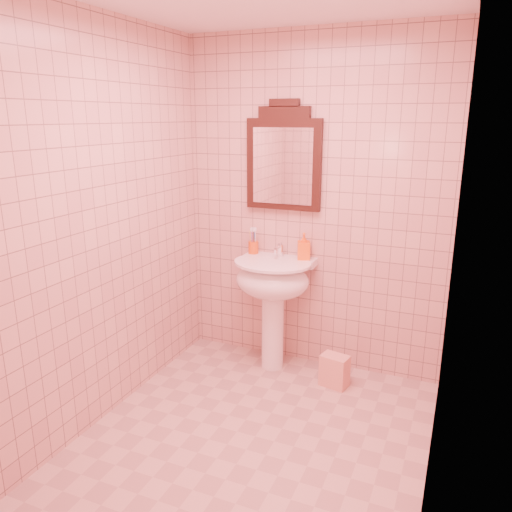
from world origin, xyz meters
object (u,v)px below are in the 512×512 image
at_px(toothbrush_cup, 253,247).
at_px(soap_dispenser, 304,246).
at_px(towel, 335,371).
at_px(pedestal_sink, 273,287).
at_px(mirror, 284,160).

relative_size(toothbrush_cup, soap_dispenser, 0.90).
xyz_separation_m(soap_dispenser, towel, (0.33, -0.24, -0.85)).
bearing_deg(toothbrush_cup, pedestal_sink, -34.29).
relative_size(pedestal_sink, toothbrush_cup, 4.76).
height_order(toothbrush_cup, soap_dispenser, soap_dispenser).
bearing_deg(soap_dispenser, mirror, 144.76).
bearing_deg(soap_dispenser, pedestal_sink, -161.65).
distance_m(pedestal_sink, toothbrush_cup, 0.37).
height_order(pedestal_sink, mirror, mirror).
height_order(soap_dispenser, towel, soap_dispenser).
xyz_separation_m(toothbrush_cup, soap_dispenser, (0.41, -0.00, 0.05)).
distance_m(mirror, toothbrush_cup, 0.71).
bearing_deg(toothbrush_cup, mirror, 12.52).
bearing_deg(towel, toothbrush_cup, 162.19).
xyz_separation_m(pedestal_sink, mirror, (0.00, 0.20, 0.93)).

